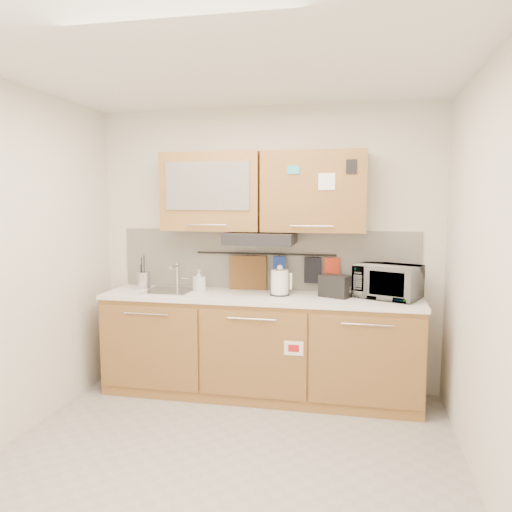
% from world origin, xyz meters
% --- Properties ---
extents(floor, '(3.20, 3.20, 0.00)m').
position_xyz_m(floor, '(0.00, 0.00, 0.00)').
color(floor, '#9E9993').
rests_on(floor, ground).
extents(ceiling, '(3.20, 3.20, 0.00)m').
position_xyz_m(ceiling, '(0.00, 0.00, 2.60)').
color(ceiling, white).
rests_on(ceiling, wall_back).
extents(wall_back, '(3.20, 0.00, 3.20)m').
position_xyz_m(wall_back, '(0.00, 1.50, 1.30)').
color(wall_back, silver).
rests_on(wall_back, ground).
extents(wall_left, '(0.00, 3.00, 3.00)m').
position_xyz_m(wall_left, '(-1.60, 0.00, 1.30)').
color(wall_left, silver).
rests_on(wall_left, ground).
extents(wall_right, '(0.00, 3.00, 3.00)m').
position_xyz_m(wall_right, '(1.60, 0.00, 1.30)').
color(wall_right, silver).
rests_on(wall_right, ground).
extents(base_cabinet, '(2.80, 0.64, 0.88)m').
position_xyz_m(base_cabinet, '(0.00, 1.19, 0.41)').
color(base_cabinet, '#A6783A').
rests_on(base_cabinet, floor).
extents(countertop, '(2.82, 0.62, 0.04)m').
position_xyz_m(countertop, '(0.00, 1.19, 0.90)').
color(countertop, white).
rests_on(countertop, base_cabinet).
extents(backsplash, '(2.80, 0.02, 0.56)m').
position_xyz_m(backsplash, '(0.00, 1.49, 1.20)').
color(backsplash, silver).
rests_on(backsplash, countertop).
extents(upper_cabinets, '(1.82, 0.37, 0.70)m').
position_xyz_m(upper_cabinets, '(-0.00, 1.32, 1.83)').
color(upper_cabinets, '#A6783A').
rests_on(upper_cabinets, wall_back).
extents(range_hood, '(0.60, 0.46, 0.10)m').
position_xyz_m(range_hood, '(0.00, 1.25, 1.42)').
color(range_hood, black).
rests_on(range_hood, upper_cabinets).
extents(sink, '(0.42, 0.40, 0.26)m').
position_xyz_m(sink, '(-0.85, 1.21, 0.92)').
color(sink, silver).
rests_on(sink, countertop).
extents(utensil_rail, '(1.30, 0.02, 0.02)m').
position_xyz_m(utensil_rail, '(0.00, 1.45, 1.26)').
color(utensil_rail, black).
rests_on(utensil_rail, backsplash).
extents(utensil_crock, '(0.13, 0.13, 0.32)m').
position_xyz_m(utensil_crock, '(-1.14, 1.29, 1.00)').
color(utensil_crock, '#B6B6BA').
rests_on(utensil_crock, countertop).
extents(kettle, '(0.21, 0.20, 0.27)m').
position_xyz_m(kettle, '(0.18, 1.22, 1.03)').
color(kettle, white).
rests_on(kettle, countertop).
extents(toaster, '(0.29, 0.24, 0.19)m').
position_xyz_m(toaster, '(0.66, 1.24, 1.02)').
color(toaster, black).
rests_on(toaster, countertop).
extents(microwave, '(0.62, 0.53, 0.29)m').
position_xyz_m(microwave, '(1.10, 1.28, 1.06)').
color(microwave, '#999999').
rests_on(microwave, countertop).
extents(soap_bottle, '(0.13, 0.13, 0.20)m').
position_xyz_m(soap_bottle, '(-0.59, 1.28, 1.02)').
color(soap_bottle, '#999999').
rests_on(soap_bottle, countertop).
extents(cutting_board, '(0.35, 0.05, 0.43)m').
position_xyz_m(cutting_board, '(-0.16, 1.44, 1.02)').
color(cutting_board, brown).
rests_on(cutting_board, utensil_rail).
extents(oven_mitt, '(0.12, 0.05, 0.19)m').
position_xyz_m(oven_mitt, '(0.14, 1.44, 1.15)').
color(oven_mitt, '#203895').
rests_on(oven_mitt, utensil_rail).
extents(dark_pouch, '(0.15, 0.05, 0.23)m').
position_xyz_m(dark_pouch, '(0.44, 1.44, 1.12)').
color(dark_pouch, black).
rests_on(dark_pouch, utensil_rail).
extents(pot_holder, '(0.14, 0.05, 0.17)m').
position_xyz_m(pot_holder, '(0.62, 1.44, 1.16)').
color(pot_holder, '#AD2A17').
rests_on(pot_holder, utensil_rail).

